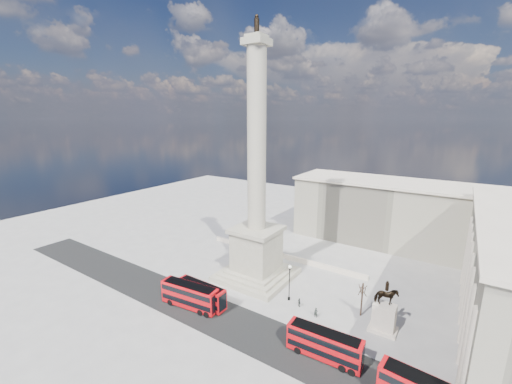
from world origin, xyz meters
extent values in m
plane|color=#A5A29D|center=(0.00, 0.00, 0.00)|extent=(180.00, 180.00, 0.00)
cube|color=black|center=(5.00, -10.00, 0.00)|extent=(120.00, 9.00, 0.01)
cube|color=#ACA58F|center=(0.00, 5.00, 0.50)|extent=(14.00, 14.00, 1.00)
cube|color=#ACA58F|center=(0.00, 5.00, 1.25)|extent=(12.00, 12.00, 0.50)
cube|color=#ACA58F|center=(0.00, 5.00, 1.75)|extent=(10.00, 10.00, 0.50)
cube|color=#ACA58F|center=(0.00, 5.00, 6.00)|extent=(8.00, 8.00, 8.00)
cube|color=#ACA58F|center=(0.00, 5.00, 10.40)|extent=(9.00, 9.00, 0.80)
cylinder|color=#AFA691|center=(0.00, 5.00, 27.80)|extent=(3.60, 3.60, 34.00)
cube|color=#ACA58F|center=(0.00, 5.00, 45.40)|extent=(4.20, 4.20, 1.20)
cube|color=#ACA58F|center=(0.00, 5.00, 46.30)|extent=(3.20, 3.20, 0.60)
cylinder|color=black|center=(0.00, 5.00, 47.90)|extent=(0.90, 0.90, 2.60)
sphere|color=black|center=(0.00, 5.00, 49.50)|extent=(0.70, 0.70, 0.70)
cube|color=beige|center=(0.00, 16.00, 0.55)|extent=(40.00, 0.60, 1.10)
cube|color=beige|center=(20.00, 40.00, 8.00)|extent=(50.00, 16.00, 16.00)
cube|color=beige|center=(20.00, 40.00, 16.30)|extent=(51.00, 17.00, 0.60)
cube|color=red|center=(-3.69, -10.56, 2.32)|extent=(10.94, 3.62, 3.95)
cube|color=black|center=(-3.69, -10.56, 1.61)|extent=(10.52, 3.63, 0.88)
cube|color=black|center=(-3.69, -10.56, 3.37)|extent=(10.52, 3.63, 0.88)
cube|color=black|center=(-3.69, -10.56, 4.32)|extent=(9.84, 3.26, 0.06)
cylinder|color=black|center=(-7.21, -10.95, 0.54)|extent=(1.35, 2.66, 1.07)
cylinder|color=black|center=(-0.70, -10.23, 0.54)|extent=(1.35, 2.66, 1.07)
cylinder|color=black|center=(0.58, -10.08, 0.54)|extent=(1.35, 2.66, 1.07)
cube|color=red|center=(-2.60, -8.86, 2.14)|extent=(9.93, 2.40, 3.64)
cube|color=black|center=(-2.60, -8.86, 1.48)|extent=(9.54, 2.46, 0.81)
cube|color=black|center=(-2.60, -8.86, 3.10)|extent=(9.54, 2.46, 0.81)
cube|color=black|center=(-2.60, -8.86, 3.99)|extent=(8.94, 2.16, 0.05)
cylinder|color=black|center=(-5.86, -8.81, 0.49)|extent=(1.03, 2.38, 0.99)
cylinder|color=black|center=(0.17, -8.90, 0.49)|extent=(1.03, 2.38, 0.99)
cylinder|color=black|center=(1.36, -8.92, 0.49)|extent=(1.03, 2.38, 0.99)
cube|color=red|center=(20.32, -9.11, 2.22)|extent=(10.35, 2.70, 3.78)
cube|color=black|center=(20.32, -9.11, 1.54)|extent=(9.94, 2.75, 0.84)
cube|color=black|center=(20.32, -9.11, 3.22)|extent=(9.94, 2.75, 0.84)
cube|color=black|center=(20.32, -9.11, 4.14)|extent=(9.32, 2.43, 0.06)
cylinder|color=black|center=(16.93, -9.23, 0.51)|extent=(1.12, 2.49, 1.03)
cylinder|color=black|center=(23.19, -9.00, 0.51)|extent=(1.12, 2.49, 1.03)
cylinder|color=black|center=(24.42, -8.96, 0.51)|extent=(1.12, 2.49, 1.03)
cube|color=black|center=(33.40, -11.15, 4.47)|extent=(10.16, 3.17, 0.06)
cylinder|color=black|center=(9.69, 0.98, 0.26)|extent=(0.46, 0.46, 0.52)
cylinder|color=black|center=(9.69, 0.98, 3.15)|extent=(0.17, 0.17, 6.29)
cylinder|color=black|center=(9.69, 0.98, 6.19)|extent=(0.31, 0.31, 0.31)
sphere|color=silver|center=(9.69, 0.98, 6.55)|extent=(0.59, 0.59, 0.59)
cube|color=beige|center=(25.86, 1.44, 0.26)|extent=(4.09, 3.07, 0.51)
cube|color=beige|center=(25.86, 1.44, 2.25)|extent=(3.27, 2.25, 4.50)
imported|color=black|center=(25.86, 1.44, 5.88)|extent=(3.59, 2.70, 2.76)
cylinder|color=black|center=(25.86, 1.44, 7.56)|extent=(0.51, 0.51, 1.23)
sphere|color=black|center=(25.86, 1.44, 8.31)|extent=(0.37, 0.37, 0.37)
cylinder|color=#332319|center=(21.91, 3.45, 2.98)|extent=(0.28, 0.28, 5.96)
cylinder|color=#332319|center=(36.60, 16.04, 3.40)|extent=(0.29, 0.29, 6.80)
imported|color=#222723|center=(15.81, -1.14, 0.85)|extent=(0.67, 0.49, 1.69)
imported|color=#222723|center=(23.53, -6.50, 0.84)|extent=(1.02, 0.93, 1.69)
imported|color=#222723|center=(12.19, 0.06, 0.81)|extent=(1.00, 0.88, 1.62)
camera|label=1|loc=(32.83, -45.05, 32.19)|focal=22.00mm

